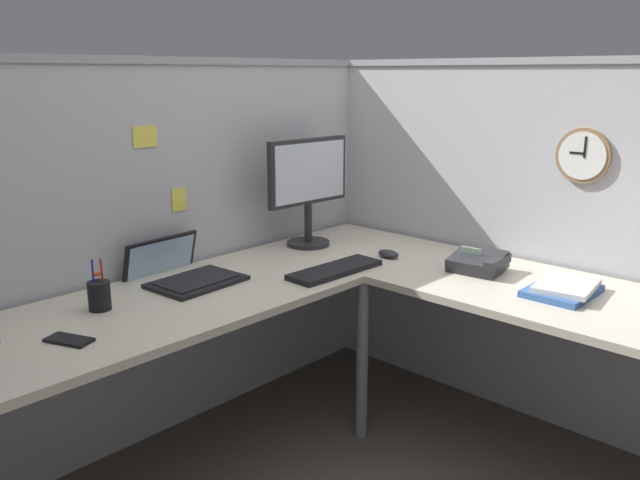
{
  "coord_description": "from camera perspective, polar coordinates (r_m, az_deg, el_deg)",
  "views": [
    {
      "loc": [
        -1.79,
        -1.43,
        1.52
      ],
      "look_at": [
        -0.09,
        0.17,
        0.92
      ],
      "focal_mm": 36.62,
      "sensor_mm": 36.0,
      "label": 1
    }
  ],
  "objects": [
    {
      "name": "cubicle_wall_back",
      "position": [
        2.8,
        -14.49,
        -1.05
      ],
      "size": [
        2.57,
        0.12,
        1.58
      ],
      "color": "#B2B2B7",
      "rests_on": "ground"
    },
    {
      "name": "wall_clock",
      "position": [
        2.82,
        22.04,
        6.86
      ],
      "size": [
        0.04,
        0.22,
        0.22
      ],
      "color": "olive"
    },
    {
      "name": "pinned_note_middle",
      "position": [
        2.77,
        -12.22,
        3.47
      ],
      "size": [
        0.07,
        0.0,
        0.09
      ],
      "primitive_type": "cube",
      "color": "#EAD84C"
    },
    {
      "name": "computer_mouse",
      "position": [
        2.88,
        6.0,
        -1.21
      ],
      "size": [
        0.06,
        0.1,
        0.03
      ],
      "primitive_type": "ellipsoid",
      "color": "#232326",
      "rests_on": "desk"
    },
    {
      "name": "book_stack",
      "position": [
        2.55,
        20.53,
        -4.0
      ],
      "size": [
        0.3,
        0.23,
        0.04
      ],
      "color": "#335999",
      "rests_on": "desk"
    },
    {
      "name": "cell_phone",
      "position": [
        2.13,
        -21.08,
        -8.15
      ],
      "size": [
        0.12,
        0.16,
        0.01
      ],
      "primitive_type": "cube",
      "rotation": [
        0.0,
        0.0,
        0.38
      ],
      "color": "black",
      "rests_on": "desk"
    },
    {
      "name": "laptop",
      "position": [
        2.62,
        -12.08,
        -2.84
      ],
      "size": [
        0.36,
        0.4,
        0.22
      ],
      "color": "black",
      "rests_on": "desk"
    },
    {
      "name": "office_phone",
      "position": [
        2.73,
        13.74,
        -1.96
      ],
      "size": [
        0.21,
        0.22,
        0.11
      ],
      "color": "#232326",
      "rests_on": "desk"
    },
    {
      "name": "pen_cup",
      "position": [
        2.36,
        -18.73,
        -4.58
      ],
      "size": [
        0.08,
        0.08,
        0.18
      ],
      "color": "black",
      "rests_on": "desk"
    },
    {
      "name": "ground_plane",
      "position": [
        2.75,
        4.06,
        -19.12
      ],
      "size": [
        6.8,
        6.8,
        0.0
      ],
      "primitive_type": "plane",
      "color": "#4C443D"
    },
    {
      "name": "pinned_note_leftmost",
      "position": [
        2.66,
        -15.05,
        8.71
      ],
      "size": [
        0.11,
        0.0,
        0.08
      ],
      "primitive_type": "cube",
      "color": "#EAD84C"
    },
    {
      "name": "keyboard",
      "position": [
        2.65,
        1.33,
        -2.62
      ],
      "size": [
        0.43,
        0.15,
        0.02
      ],
      "primitive_type": "cube",
      "rotation": [
        0.0,
        0.0,
        -0.03
      ],
      "color": "black",
      "rests_on": "desk"
    },
    {
      "name": "cubicle_wall_right",
      "position": [
        3.0,
        18.93,
        -0.38
      ],
      "size": [
        0.12,
        2.37,
        1.58
      ],
      "color": "#B2B2B7",
      "rests_on": "ground"
    },
    {
      "name": "desk",
      "position": [
        2.33,
        2.96,
        -8.02
      ],
      "size": [
        2.35,
        2.15,
        0.73
      ],
      "color": "beige",
      "rests_on": "ground"
    },
    {
      "name": "monitor",
      "position": [
        3.01,
        -1.03,
        4.95
      ],
      "size": [
        0.46,
        0.2,
        0.5
      ],
      "color": "#232326",
      "rests_on": "desk"
    }
  ]
}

